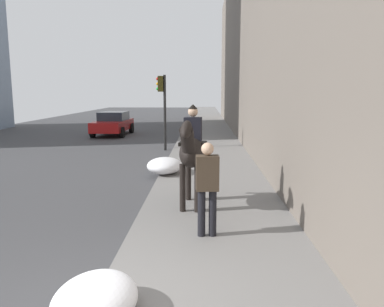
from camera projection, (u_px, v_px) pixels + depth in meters
The scene contains 6 objects.
mounted_horse_near at pixel (192, 151), 8.50m from camera, with size 2.15×0.71×2.30m.
pedestrian_greeting at pixel (207, 183), 6.79m from camera, with size 0.29×0.42×1.70m.
car_mid_lane at pixel (113, 123), 23.72m from camera, with size 4.25×2.05×1.44m.
traffic_light_near_curb at pixel (163, 100), 17.37m from camera, with size 0.20×0.44×3.43m.
snow_pile_near at pixel (95, 299), 4.41m from camera, with size 1.26×0.97×0.44m, color white.
snow_pile_far at pixel (164, 166), 12.19m from camera, with size 1.44×1.11×0.50m, color white.
Camera 1 is at (-4.01, -1.39, 2.71)m, focal length 35.93 mm.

